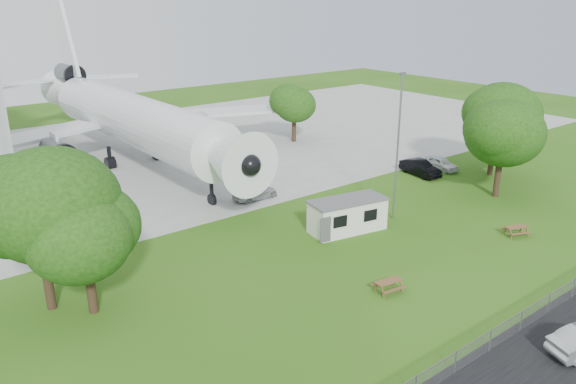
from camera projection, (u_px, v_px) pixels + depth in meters
ground at (381, 274)px, 37.75m from camera, size 160.00×160.00×0.00m
asphalt_strip at (573, 369)px, 28.13m from camera, size 120.00×8.00×0.02m
concrete_apron at (140, 155)px, 65.84m from camera, size 120.00×46.00×0.03m
airliner at (127, 116)px, 61.33m from camera, size 46.36×47.73×17.69m
site_cabin at (348, 215)px, 44.29m from camera, size 6.95×3.80×2.62m
picnic_west at (388, 291)px, 35.52m from camera, size 2.00×1.74×0.76m
picnic_east at (515, 235)px, 43.77m from camera, size 2.23×2.06×0.76m
fence at (510, 338)px, 30.72m from camera, size 58.00×0.04×1.30m
lamp_mast at (398, 149)px, 45.14m from camera, size 0.16×0.16×12.00m
tree_west_big at (36, 208)px, 31.52m from camera, size 8.46×8.46×10.66m
tree_west_small at (84, 234)px, 31.57m from camera, size 6.19×6.19×8.16m
tree_east_front at (503, 134)px, 50.32m from camera, size 7.22×7.22×9.58m
tree_east_back at (497, 118)px, 56.58m from camera, size 8.23×8.23×10.15m
tree_far_apron at (294, 104)px, 70.23m from camera, size 6.31×6.31×7.98m
car_ne_hatch at (441, 163)px, 60.03m from camera, size 2.13×4.24×1.38m
car_ne_sedan at (420, 168)px, 58.11m from camera, size 2.32×5.00×1.59m
car_apron_van at (255, 193)px, 51.37m from camera, size 4.40×1.87×1.27m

